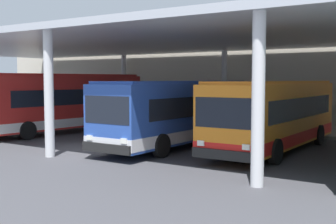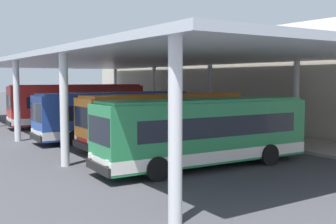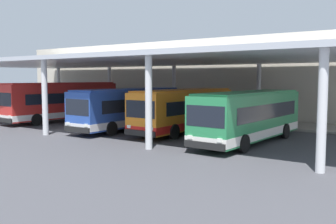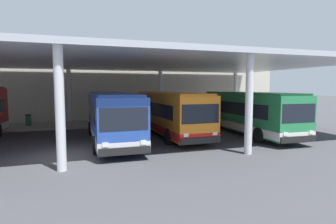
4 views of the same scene
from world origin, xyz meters
name	(u,v)px [view 1 (image 1 of 4)]	position (x,y,z in m)	size (l,w,h in m)	color
ground_plane	(92,149)	(0.00, 0.00, 0.00)	(200.00, 200.00, 0.00)	#3D3D42
platform_kerb	(212,125)	(0.00, 11.75, 0.09)	(42.00, 4.50, 0.18)	gray
station_building_facade	(234,69)	(0.00, 15.00, 3.97)	(48.00, 1.60, 7.93)	beige
canopy_shelter	(160,43)	(0.00, 5.50, 5.29)	(40.00, 17.00, 5.55)	silver
bus_nearest_bay	(64,102)	(-6.06, 3.92, 1.84)	(3.30, 11.48, 3.57)	red
bus_second_bay	(179,112)	(2.80, 3.17, 1.66)	(2.78, 10.55, 3.17)	#284CA8
bus_middle_bay	(275,114)	(7.22, 4.36, 1.66)	(2.78, 10.55, 3.17)	orange
bench_waiting	(140,113)	(-6.28, 11.82, 0.66)	(1.80, 0.45, 0.92)	brown
trash_bin	(171,115)	(-3.41, 11.81, 0.68)	(0.52, 0.52, 0.98)	#236638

